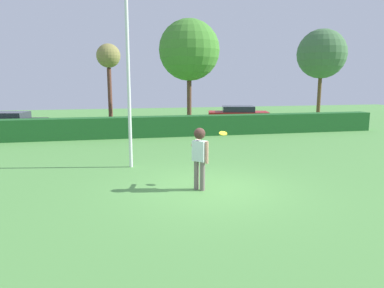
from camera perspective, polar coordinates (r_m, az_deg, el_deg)
name	(u,v)px	position (r m, az deg, el deg)	size (l,w,h in m)	color
ground_plane	(210,189)	(10.39, 2.90, -7.14)	(60.00, 60.00, 0.00)	#569647
person	(200,151)	(10.04, 1.23, -1.14)	(0.49, 0.83, 1.78)	slate
frisbee	(223,133)	(10.54, 4.97, 1.70)	(0.24, 0.23, 0.10)	yellow
lamppost	(128,60)	(12.74, -10.16, 12.98)	(0.24, 0.24, 6.85)	silver
hedge_row	(164,126)	(19.84, -4.55, 2.82)	(25.27, 0.90, 1.11)	#1E5924
parked_car_black	(7,122)	(23.40, -27.32, 3.16)	(4.45, 2.48, 1.25)	black
parked_car_red	(238,114)	(25.83, 7.34, 4.78)	(4.49, 2.67, 1.25)	#B21E1E
oak_tree	(189,50)	(24.58, -0.45, 14.68)	(4.04, 4.04, 7.05)	brown
bare_elm_tree	(108,58)	(27.07, -13.14, 13.12)	(1.70, 1.70, 5.64)	brown
willow_tree	(322,54)	(32.51, 19.92, 13.30)	(4.04, 4.04, 7.22)	brown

